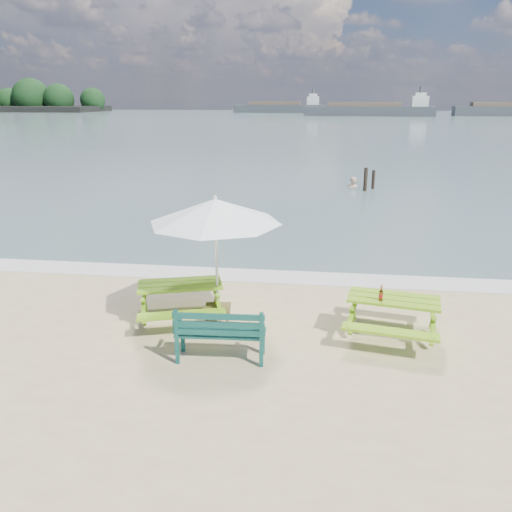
# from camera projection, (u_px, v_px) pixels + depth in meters

# --- Properties ---
(sea) EXTENTS (300.00, 300.00, 0.00)m
(sea) POSITION_uv_depth(u_px,v_px,m) (315.00, 121.00, 87.55)
(sea) COLOR slate
(sea) RESTS_ON ground
(foam_strip) EXTENTS (22.00, 0.90, 0.01)m
(foam_strip) POSITION_uv_depth(u_px,v_px,m) (264.00, 276.00, 11.55)
(foam_strip) COLOR silver
(foam_strip) RESTS_ON ground
(picnic_table_left) EXTENTS (1.93, 2.05, 0.72)m
(picnic_table_left) POSITION_uv_depth(u_px,v_px,m) (181.00, 302.00, 9.20)
(picnic_table_left) COLOR #6CA018
(picnic_table_left) RESTS_ON ground
(picnic_table_right) EXTENTS (1.78, 1.92, 0.72)m
(picnic_table_right) POSITION_uv_depth(u_px,v_px,m) (392.00, 318.00, 8.55)
(picnic_table_right) COLOR #78AC1A
(picnic_table_right) RESTS_ON ground
(park_bench) EXTENTS (1.43, 0.56, 0.86)m
(park_bench) POSITION_uv_depth(u_px,v_px,m) (221.00, 343.00, 7.84)
(park_bench) COLOR #0F413B
(park_bench) RESTS_ON ground
(side_table) EXTENTS (0.52, 0.52, 0.30)m
(side_table) POSITION_uv_depth(u_px,v_px,m) (218.00, 314.00, 9.15)
(side_table) COLOR brown
(side_table) RESTS_ON ground
(patio_umbrella) EXTENTS (2.60, 2.60, 2.31)m
(patio_umbrella) POSITION_uv_depth(u_px,v_px,m) (215.00, 211.00, 8.56)
(patio_umbrella) COLOR silver
(patio_umbrella) RESTS_ON ground
(beer_bottle) EXTENTS (0.07, 0.07, 0.27)m
(beer_bottle) POSITION_uv_depth(u_px,v_px,m) (381.00, 295.00, 8.30)
(beer_bottle) COLOR #964415
(beer_bottle) RESTS_ON picnic_table_right
(swimmer) EXTENTS (0.66, 0.45, 1.78)m
(swimmer) POSITION_uv_depth(u_px,v_px,m) (352.00, 196.00, 23.45)
(swimmer) COLOR tan
(swimmer) RESTS_ON ground
(mooring_pilings) EXTENTS (0.56, 0.76, 1.23)m
(mooring_pilings) POSITION_uv_depth(u_px,v_px,m) (369.00, 182.00, 22.25)
(mooring_pilings) COLOR black
(mooring_pilings) RESTS_ON ground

